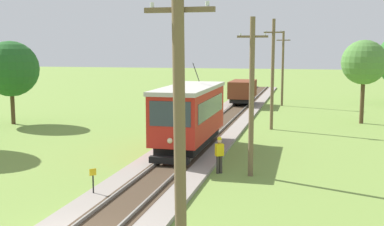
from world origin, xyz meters
TOP-DOWN VIEW (x-y plane):
  - red_tram at (0.00, 13.83)m, footprint 2.60×8.54m
  - freight_car at (0.00, 36.79)m, footprint 2.40×5.20m
  - utility_pole_foreground at (4.00, -3.10)m, footprint 1.40×0.53m
  - utility_pole_near_tram at (4.00, 9.51)m, footprint 1.40×0.35m
  - utility_pole_mid at (4.00, 22.92)m, footprint 1.40×0.43m
  - utility_pole_far at (4.00, 37.73)m, footprint 1.40×0.59m
  - trackside_signal_marker at (-1.76, 4.84)m, footprint 0.21×0.21m
  - track_worker at (2.50, 9.66)m, footprint 0.45×0.41m
  - tree_left_far at (-16.10, 20.55)m, footprint 4.35×4.35m
  - tree_right_far at (10.79, 27.40)m, footprint 3.51×3.51m

SIDE VIEW (x-z plane):
  - trackside_signal_marker at x=-1.76m, z-range 0.08..1.26m
  - track_worker at x=2.50m, z-range 0.09..1.88m
  - freight_car at x=0.00m, z-range 0.40..2.71m
  - red_tram at x=0.00m, z-range -0.20..4.59m
  - utility_pole_near_tram at x=4.00m, z-range 0.10..7.45m
  - utility_pole_foreground at x=4.00m, z-range 0.10..7.67m
  - utility_pole_far at x=4.00m, z-range 0.10..7.83m
  - utility_pole_mid at x=4.00m, z-range 0.10..8.17m
  - tree_left_far at x=-16.10m, z-range 1.09..7.63m
  - tree_right_far at x=10.79m, z-range 1.53..8.16m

